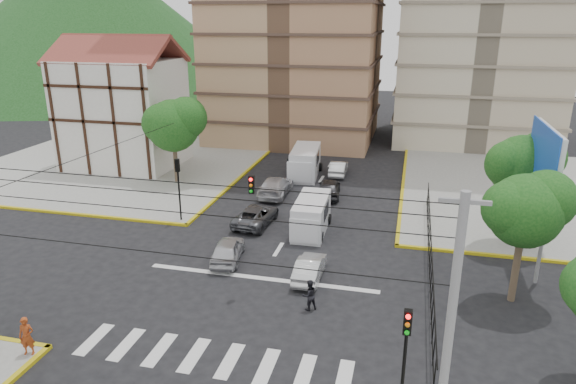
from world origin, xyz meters
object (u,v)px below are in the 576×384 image
(car_white_front_right, at_px, (310,268))
(car_silver_front_left, at_px, (228,250))
(pedestrian_sw_corner, at_px, (27,336))
(pedestrian_crosswalk, at_px, (309,295))
(traffic_light_se, at_px, (405,348))
(van_right_lane, at_px, (311,217))
(traffic_light_nw, at_px, (178,179))
(van_left_lane, at_px, (305,163))

(car_white_front_right, bearing_deg, car_silver_front_left, -10.77)
(car_white_front_right, height_order, pedestrian_sw_corner, pedestrian_sw_corner)
(car_silver_front_left, xyz_separation_m, pedestrian_crosswalk, (5.72, -4.15, 0.11))
(car_silver_front_left, relative_size, car_white_front_right, 1.06)
(traffic_light_se, xyz_separation_m, pedestrian_crosswalk, (-4.59, 6.52, -2.32))
(van_right_lane, bearing_deg, traffic_light_nw, 179.77)
(traffic_light_nw, height_order, pedestrian_crosswalk, traffic_light_nw)
(van_left_lane, relative_size, car_silver_front_left, 1.47)
(van_left_lane, xyz_separation_m, pedestrian_crosswalk, (4.83, -21.69, -0.46))
(pedestrian_crosswalk, bearing_deg, pedestrian_sw_corner, -5.53)
(van_left_lane, bearing_deg, traffic_light_nw, -121.39)
(pedestrian_sw_corner, distance_m, pedestrian_crosswalk, 12.50)
(traffic_light_nw, relative_size, pedestrian_crosswalk, 2.78)
(traffic_light_se, relative_size, car_silver_front_left, 1.11)
(car_silver_front_left, height_order, pedestrian_crosswalk, pedestrian_crosswalk)
(traffic_light_se, bearing_deg, pedestrian_sw_corner, 179.73)
(van_left_lane, bearing_deg, car_white_front_right, -82.41)
(car_white_front_right, relative_size, pedestrian_crosswalk, 2.38)
(pedestrian_sw_corner, bearing_deg, van_left_lane, 62.09)
(traffic_light_nw, bearing_deg, traffic_light_se, -45.00)
(traffic_light_se, height_order, van_left_lane, traffic_light_se)
(van_left_lane, xyz_separation_m, car_silver_front_left, (-0.90, -17.54, -0.57))
(car_silver_front_left, bearing_deg, pedestrian_crosswalk, 135.08)
(traffic_light_se, xyz_separation_m, van_left_lane, (-9.42, 28.21, -1.86))
(van_left_lane, distance_m, pedestrian_crosswalk, 22.22)
(traffic_light_nw, xyz_separation_m, pedestrian_crosswalk, (11.01, -9.08, -2.32))
(car_white_front_right, bearing_deg, van_left_lane, -77.04)
(car_silver_front_left, bearing_deg, pedestrian_sw_corner, 55.77)
(traffic_light_se, bearing_deg, pedestrian_crosswalk, 125.14)
(van_right_lane, relative_size, van_left_lane, 0.86)
(van_right_lane, height_order, pedestrian_sw_corner, van_right_lane)
(pedestrian_sw_corner, xyz_separation_m, pedestrian_crosswalk, (10.71, 6.44, -0.22))
(traffic_light_nw, distance_m, van_left_lane, 14.16)
(traffic_light_nw, xyz_separation_m, van_right_lane, (9.20, 0.30, -2.02))
(pedestrian_sw_corner, relative_size, pedestrian_crosswalk, 1.08)
(traffic_light_se, relative_size, van_left_lane, 0.75)
(van_right_lane, height_order, car_white_front_right, van_right_lane)
(van_right_lane, xyz_separation_m, car_silver_front_left, (-3.91, -5.24, -0.42))
(traffic_light_se, distance_m, car_white_front_right, 11.26)
(traffic_light_se, bearing_deg, van_right_lane, 111.92)
(van_left_lane, xyz_separation_m, pedestrian_sw_corner, (-5.88, -28.13, -0.24))
(van_right_lane, bearing_deg, car_white_front_right, -81.09)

